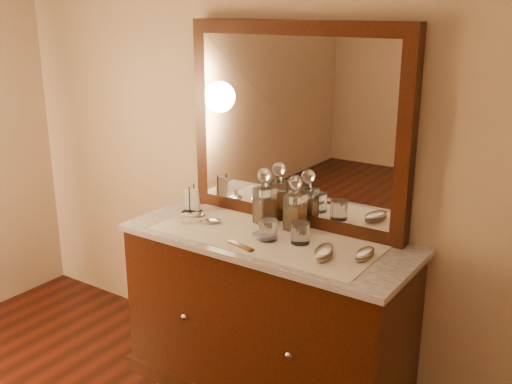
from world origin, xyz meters
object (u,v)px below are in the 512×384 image
brush_near (324,252)px  napkin_rack (192,201)px  decanter_right (295,209)px  hand_mirror_inner (208,221)px  brush_far (365,254)px  mirror_frame (296,126)px  comb (241,246)px  dresser_cabinet (267,318)px  pin_dish (261,235)px  hand_mirror_outer (194,215)px  decanter_left (265,202)px

brush_near → napkin_rack: bearing=170.2°
decanter_right → hand_mirror_inner: bearing=-158.7°
hand_mirror_inner → brush_far: bearing=2.4°
mirror_frame → comb: bearing=-93.6°
dresser_cabinet → brush_near: (0.35, -0.08, 0.47)m
decanter_right → mirror_frame: bearing=123.0°
pin_dish → hand_mirror_outer: bearing=174.3°
pin_dish → decanter_left: 0.22m
pin_dish → napkin_rack: (-0.52, 0.10, 0.05)m
mirror_frame → brush_near: mirror_frame is taller
napkin_rack → decanter_right: size_ratio=0.53×
comb → hand_mirror_inner: hand_mirror_inner is taller
decanter_right → napkin_rack: bearing=-173.3°
brush_near → brush_far: brush_near is taller
napkin_rack → brush_near: napkin_rack is taller
brush_near → hand_mirror_outer: (-0.82, 0.10, -0.02)m
hand_mirror_outer → hand_mirror_inner: (0.12, -0.04, 0.00)m
dresser_cabinet → napkin_rack: napkin_rack is taller
decanter_left → brush_near: (0.45, -0.22, -0.09)m
pin_dish → brush_far: brush_far is taller
mirror_frame → hand_mirror_inner: size_ratio=6.77×
napkin_rack → hand_mirror_inner: napkin_rack is taller
mirror_frame → comb: 0.65m
pin_dish → brush_near: size_ratio=0.49×
decanter_left → hand_mirror_inner: bearing=-146.8°
pin_dish → decanter_right: 0.22m
brush_near → hand_mirror_outer: bearing=173.4°
dresser_cabinet → comb: bearing=-98.2°
pin_dish → napkin_rack: napkin_rack is taller
dresser_cabinet → brush_near: bearing=-13.1°
decanter_right → hand_mirror_outer: bearing=-166.8°
decanter_right → hand_mirror_outer: decanter_right is taller
brush_far → mirror_frame: bearing=155.1°
decanter_left → brush_near: size_ratio=1.59×
comb → brush_far: brush_far is taller
dresser_cabinet → brush_near: 0.59m
pin_dish → napkin_rack: bearing=168.7°
comb → pin_dish: bearing=100.0°
dresser_cabinet → hand_mirror_inner: size_ratio=7.90×
pin_dish → hand_mirror_inner: bearing=178.4°
brush_near → hand_mirror_outer: brush_near is taller
pin_dish → brush_far: (0.51, 0.04, 0.01)m
mirror_frame → decanter_left: (-0.11, -0.11, -0.38)m
dresser_cabinet → napkin_rack: bearing=172.3°
napkin_rack → hand_mirror_inner: size_ratio=0.84×
comb → hand_mirror_outer: 0.49m
dresser_cabinet → decanter_right: decanter_right is taller
mirror_frame → comb: size_ratio=7.55×
brush_near → pin_dish: bearing=172.2°
decanter_right → brush_far: size_ratio=1.92×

